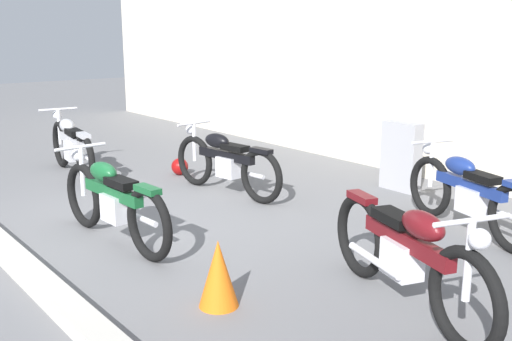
{
  "coord_description": "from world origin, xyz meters",
  "views": [
    {
      "loc": [
        5.8,
        -2.9,
        2.14
      ],
      "look_at": [
        0.55,
        1.29,
        0.55
      ],
      "focal_mm": 41.61,
      "sensor_mm": 36.0,
      "label": 1
    }
  ],
  "objects_px": {
    "helmet": "(180,167)",
    "motorcycle_silver": "(72,146)",
    "traffic_cone": "(218,273)",
    "motorcycle_black": "(225,162)",
    "motorcycle_green": "(113,200)",
    "motorcycle_maroon": "(407,254)",
    "stone_marker": "(401,156)",
    "motorcycle_blue": "(468,193)"
  },
  "relations": [
    {
      "from": "motorcycle_maroon",
      "to": "motorcycle_green",
      "type": "bearing_deg",
      "value": -140.42
    },
    {
      "from": "stone_marker",
      "to": "motorcycle_blue",
      "type": "relative_size",
      "value": 0.48
    },
    {
      "from": "traffic_cone",
      "to": "motorcycle_green",
      "type": "xyz_separation_m",
      "value": [
        -1.88,
        0.0,
        0.17
      ]
    },
    {
      "from": "helmet",
      "to": "motorcycle_silver",
      "type": "relative_size",
      "value": 0.12
    },
    {
      "from": "traffic_cone",
      "to": "motorcycle_silver",
      "type": "bearing_deg",
      "value": 170.83
    },
    {
      "from": "traffic_cone",
      "to": "motorcycle_silver",
      "type": "distance_m",
      "value": 5.04
    },
    {
      "from": "traffic_cone",
      "to": "motorcycle_black",
      "type": "distance_m",
      "value": 3.36
    },
    {
      "from": "helmet",
      "to": "motorcycle_maroon",
      "type": "bearing_deg",
      "value": -11.07
    },
    {
      "from": "motorcycle_black",
      "to": "motorcycle_maroon",
      "type": "bearing_deg",
      "value": 159.61
    },
    {
      "from": "motorcycle_black",
      "to": "motorcycle_blue",
      "type": "height_order",
      "value": "motorcycle_blue"
    },
    {
      "from": "stone_marker",
      "to": "motorcycle_maroon",
      "type": "distance_m",
      "value": 3.68
    },
    {
      "from": "stone_marker",
      "to": "motorcycle_silver",
      "type": "xyz_separation_m",
      "value": [
        -3.62,
        -3.18,
        -0.01
      ]
    },
    {
      "from": "motorcycle_blue",
      "to": "stone_marker",
      "type": "bearing_deg",
      "value": -11.66
    },
    {
      "from": "stone_marker",
      "to": "motorcycle_blue",
      "type": "height_order",
      "value": "stone_marker"
    },
    {
      "from": "helmet",
      "to": "motorcycle_silver",
      "type": "bearing_deg",
      "value": -127.87
    },
    {
      "from": "stone_marker",
      "to": "motorcycle_black",
      "type": "height_order",
      "value": "stone_marker"
    },
    {
      "from": "traffic_cone",
      "to": "motorcycle_silver",
      "type": "height_order",
      "value": "motorcycle_silver"
    },
    {
      "from": "helmet",
      "to": "motorcycle_maroon",
      "type": "xyz_separation_m",
      "value": [
        4.94,
        -0.97,
        0.33
      ]
    },
    {
      "from": "helmet",
      "to": "traffic_cone",
      "type": "bearing_deg",
      "value": -27.54
    },
    {
      "from": "stone_marker",
      "to": "traffic_cone",
      "type": "bearing_deg",
      "value": -71.31
    },
    {
      "from": "motorcycle_silver",
      "to": "motorcycle_maroon",
      "type": "relative_size",
      "value": 1.03
    },
    {
      "from": "helmet",
      "to": "traffic_cone",
      "type": "distance_m",
      "value": 4.49
    },
    {
      "from": "traffic_cone",
      "to": "motorcycle_green",
      "type": "distance_m",
      "value": 1.89
    },
    {
      "from": "helmet",
      "to": "motorcycle_silver",
      "type": "xyz_separation_m",
      "value": [
        -0.99,
        -1.27,
        0.33
      ]
    },
    {
      "from": "stone_marker",
      "to": "motorcycle_green",
      "type": "bearing_deg",
      "value": -97.59
    },
    {
      "from": "motorcycle_green",
      "to": "motorcycle_maroon",
      "type": "distance_m",
      "value": 3.04
    },
    {
      "from": "stone_marker",
      "to": "traffic_cone",
      "type": "distance_m",
      "value": 4.21
    },
    {
      "from": "stone_marker",
      "to": "motorcycle_silver",
      "type": "relative_size",
      "value": 0.44
    },
    {
      "from": "helmet",
      "to": "motorcycle_blue",
      "type": "bearing_deg",
      "value": 13.9
    },
    {
      "from": "helmet",
      "to": "motorcycle_black",
      "type": "bearing_deg",
      "value": -3.3
    },
    {
      "from": "motorcycle_silver",
      "to": "motorcycle_blue",
      "type": "height_order",
      "value": "motorcycle_silver"
    },
    {
      "from": "helmet",
      "to": "motorcycle_black",
      "type": "xyz_separation_m",
      "value": [
        1.29,
        -0.07,
        0.31
      ]
    },
    {
      "from": "motorcycle_silver",
      "to": "motorcycle_green",
      "type": "relative_size",
      "value": 1.02
    },
    {
      "from": "stone_marker",
      "to": "helmet",
      "type": "relative_size",
      "value": 3.64
    },
    {
      "from": "traffic_cone",
      "to": "motorcycle_black",
      "type": "relative_size",
      "value": 0.27
    },
    {
      "from": "motorcycle_black",
      "to": "motorcycle_blue",
      "type": "distance_m",
      "value": 3.12
    },
    {
      "from": "helmet",
      "to": "traffic_cone",
      "type": "height_order",
      "value": "traffic_cone"
    },
    {
      "from": "traffic_cone",
      "to": "motorcycle_black",
      "type": "height_order",
      "value": "motorcycle_black"
    },
    {
      "from": "motorcycle_black",
      "to": "motorcycle_green",
      "type": "bearing_deg",
      "value": 105.46
    },
    {
      "from": "stone_marker",
      "to": "motorcycle_black",
      "type": "relative_size",
      "value": 0.47
    },
    {
      "from": "stone_marker",
      "to": "motorcycle_black",
      "type": "distance_m",
      "value": 2.39
    },
    {
      "from": "motorcycle_silver",
      "to": "motorcycle_green",
      "type": "distance_m",
      "value": 3.2
    }
  ]
}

